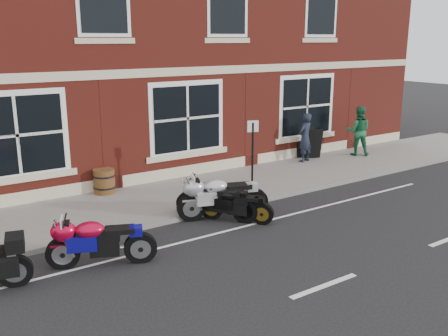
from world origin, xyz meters
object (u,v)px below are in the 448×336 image
(moto_sport_silver, at_px, (221,195))
(a_board_sign, at_px, (309,143))
(pedestrian_left, at_px, (305,138))
(barrel_planter, at_px, (104,181))
(moto_naked_black, at_px, (215,198))
(parking_sign, at_px, (253,154))
(moto_sport_black, at_px, (235,203))
(moto_sport_red, at_px, (99,239))
(pedestrian_right, at_px, (358,131))

(moto_sport_silver, relative_size, a_board_sign, 2.03)
(pedestrian_left, height_order, barrel_planter, pedestrian_left)
(pedestrian_left, xyz_separation_m, a_board_sign, (0.51, 0.32, -0.31))
(a_board_sign, bearing_deg, moto_sport_silver, -129.68)
(moto_sport_silver, bearing_deg, barrel_planter, 47.44)
(moto_sport_silver, relative_size, pedestrian_left, 1.30)
(moto_naked_black, distance_m, parking_sign, 1.81)
(moto_sport_black, height_order, moto_naked_black, moto_naked_black)
(moto_sport_red, xyz_separation_m, pedestrian_right, (11.29, 3.44, 0.48))
(a_board_sign, bearing_deg, moto_sport_black, -126.11)
(moto_sport_silver, xyz_separation_m, pedestrian_left, (5.47, 2.87, 0.38))
(moto_sport_red, height_order, barrel_planter, moto_sport_red)
(moto_sport_silver, height_order, pedestrian_left, pedestrian_left)
(moto_sport_red, bearing_deg, moto_sport_silver, -51.78)
(moto_sport_black, distance_m, pedestrian_left, 6.26)
(moto_sport_silver, distance_m, parking_sign, 1.66)
(moto_sport_black, distance_m, pedestrian_right, 8.21)
(moto_sport_red, height_order, moto_sport_black, moto_sport_red)
(moto_naked_black, distance_m, pedestrian_left, 6.32)
(pedestrian_right, height_order, barrel_planter, pedestrian_right)
(moto_naked_black, height_order, barrel_planter, moto_naked_black)
(barrel_planter, bearing_deg, moto_sport_silver, -61.37)
(moto_sport_silver, bearing_deg, pedestrian_left, -43.53)
(pedestrian_left, bearing_deg, moto_sport_black, 17.05)
(moto_naked_black, bearing_deg, moto_sport_silver, -44.61)
(barrel_planter, bearing_deg, pedestrian_left, -3.08)
(pedestrian_left, xyz_separation_m, parking_sign, (-4.09, -2.33, 0.38))
(pedestrian_left, bearing_deg, barrel_planter, -17.61)
(moto_sport_red, distance_m, parking_sign, 5.13)
(moto_sport_silver, distance_m, pedestrian_right, 8.22)
(barrel_planter, distance_m, parking_sign, 4.26)
(a_board_sign, distance_m, barrel_planter, 7.76)
(moto_sport_red, relative_size, barrel_planter, 2.92)
(barrel_planter, bearing_deg, pedestrian_right, -4.41)
(pedestrian_left, xyz_separation_m, pedestrian_right, (2.35, -0.35, 0.05))
(pedestrian_right, height_order, a_board_sign, pedestrian_right)
(moto_sport_silver, distance_m, barrel_planter, 3.71)
(pedestrian_right, distance_m, a_board_sign, 1.98)
(moto_sport_silver, xyz_separation_m, pedestrian_right, (7.82, 2.52, 0.43))
(a_board_sign, height_order, parking_sign, parking_sign)
(moto_sport_silver, bearing_deg, pedestrian_right, -53.33)
(parking_sign, bearing_deg, barrel_planter, 160.34)
(moto_sport_silver, relative_size, pedestrian_right, 1.23)
(pedestrian_right, bearing_deg, barrel_planter, 36.61)
(moto_sport_black, bearing_deg, barrel_planter, 78.91)
(pedestrian_left, height_order, pedestrian_right, pedestrian_right)
(pedestrian_left, bearing_deg, pedestrian_right, 157.01)
(moto_sport_red, bearing_deg, parking_sign, -49.94)
(moto_sport_red, height_order, moto_sport_silver, moto_sport_silver)
(barrel_planter, bearing_deg, parking_sign, -40.79)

